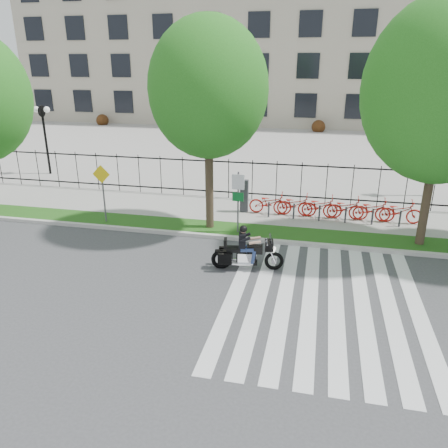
# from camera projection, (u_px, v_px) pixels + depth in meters

# --- Properties ---
(ground) EXTENTS (120.00, 120.00, 0.00)m
(ground) POSITION_uv_depth(u_px,v_px,m) (168.00, 284.00, 13.86)
(ground) COLOR #3C3C3F
(ground) RESTS_ON ground
(curb) EXTENTS (60.00, 0.20, 0.15)m
(curb) POSITION_uv_depth(u_px,v_px,m) (202.00, 235.00, 17.59)
(curb) COLOR #B5B3AA
(curb) RESTS_ON ground
(grass_verge) EXTENTS (60.00, 1.50, 0.15)m
(grass_verge) POSITION_uv_depth(u_px,v_px,m) (207.00, 228.00, 18.37)
(grass_verge) COLOR #235014
(grass_verge) RESTS_ON ground
(sidewalk) EXTENTS (60.00, 3.50, 0.15)m
(sidewalk) POSITION_uv_depth(u_px,v_px,m) (221.00, 210.00, 20.65)
(sidewalk) COLOR #9D9993
(sidewalk) RESTS_ON ground
(plaza) EXTENTS (80.00, 34.00, 0.10)m
(plaza) POSITION_uv_depth(u_px,v_px,m) (268.00, 146.00, 36.72)
(plaza) COLOR #9D9993
(plaza) RESTS_ON ground
(crosswalk_stripes) EXTENTS (5.70, 8.00, 0.01)m
(crosswalk_stripes) POSITION_uv_depth(u_px,v_px,m) (323.00, 301.00, 12.87)
(crosswalk_stripes) COLOR silver
(crosswalk_stripes) RESTS_ON ground
(iron_fence) EXTENTS (30.00, 0.06, 2.00)m
(iron_fence) POSITION_uv_depth(u_px,v_px,m) (229.00, 179.00, 21.88)
(iron_fence) COLOR black
(iron_fence) RESTS_ON sidewalk
(office_building) EXTENTS (60.00, 21.90, 20.15)m
(office_building) POSITION_uv_depth(u_px,v_px,m) (292.00, 32.00, 51.49)
(office_building) COLOR #AEA28C
(office_building) RESTS_ON ground
(lamp_post_left) EXTENTS (1.06, 0.70, 4.25)m
(lamp_post_left) POSITION_uv_depth(u_px,v_px,m) (43.00, 123.00, 26.20)
(lamp_post_left) COLOR black
(lamp_post_left) RESTS_ON ground
(lamp_post_right) EXTENTS (1.06, 0.70, 4.25)m
(lamp_post_right) POSITION_uv_depth(u_px,v_px,m) (437.00, 136.00, 21.67)
(lamp_post_right) COLOR black
(lamp_post_right) RESTS_ON ground
(street_tree_1) EXTENTS (4.58, 4.58, 8.18)m
(street_tree_1) POSITION_uv_depth(u_px,v_px,m) (208.00, 89.00, 16.39)
(street_tree_1) COLOR #3E2D22
(street_tree_1) RESTS_ON grass_verge
(street_tree_2) EXTENTS (5.53, 5.53, 8.76)m
(street_tree_2) POSITION_uv_depth(u_px,v_px,m) (445.00, 91.00, 14.68)
(street_tree_2) COLOR #3E2D22
(street_tree_2) RESTS_ON grass_verge
(bike_share_station) EXTENTS (7.83, 0.87, 1.50)m
(bike_share_station) POSITION_uv_depth(u_px,v_px,m) (331.00, 207.00, 19.18)
(bike_share_station) COLOR #2D2D33
(bike_share_station) RESTS_ON sidewalk
(sign_pole_regulatory) EXTENTS (0.50, 0.09, 2.50)m
(sign_pole_regulatory) POSITION_uv_depth(u_px,v_px,m) (238.00, 195.00, 17.17)
(sign_pole_regulatory) COLOR #59595B
(sign_pole_regulatory) RESTS_ON grass_verge
(sign_pole_warning) EXTENTS (0.78, 0.09, 2.49)m
(sign_pole_warning) POSITION_uv_depth(u_px,v_px,m) (103.00, 186.00, 18.37)
(sign_pole_warning) COLOR #59595B
(sign_pole_warning) RESTS_ON grass_verge
(motorcycle_rider) EXTENTS (2.45, 0.89, 1.90)m
(motorcycle_rider) POSITION_uv_depth(u_px,v_px,m) (247.00, 252.00, 14.70)
(motorcycle_rider) COLOR black
(motorcycle_rider) RESTS_ON ground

